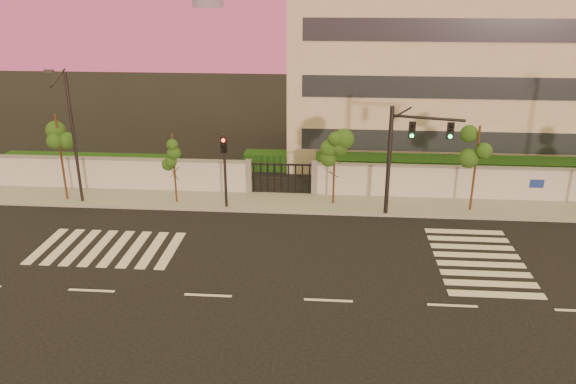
{
  "coord_description": "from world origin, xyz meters",
  "views": [
    {
      "loc": [
        -0.09,
        -20.02,
        12.24
      ],
      "look_at": [
        -2.13,
        6.0,
        2.45
      ],
      "focal_mm": 35.0,
      "sensor_mm": 36.0,
      "label": 1
    }
  ],
  "objects": [
    {
      "name": "ground",
      "position": [
        0.0,
        0.0,
        0.0
      ],
      "size": [
        120.0,
        120.0,
        0.0
      ],
      "primitive_type": "plane",
      "color": "black",
      "rests_on": "ground"
    },
    {
      "name": "sidewalk",
      "position": [
        0.0,
        10.5,
        0.07
      ],
      "size": [
        60.0,
        3.0,
        0.15
      ],
      "primitive_type": "cube",
      "color": "gray",
      "rests_on": "ground"
    },
    {
      "name": "perimeter_wall",
      "position": [
        0.1,
        12.0,
        1.07
      ],
      "size": [
        60.0,
        0.36,
        2.2
      ],
      "color": "#B7B9BE",
      "rests_on": "ground"
    },
    {
      "name": "hedge_row",
      "position": [
        1.17,
        14.74,
        0.82
      ],
      "size": [
        41.0,
        4.25,
        1.8
      ],
      "color": "black",
      "rests_on": "ground"
    },
    {
      "name": "institutional_building",
      "position": [
        9.0,
        21.99,
        6.16
      ],
      "size": [
        24.4,
        12.4,
        12.25
      ],
      "color": "#BAB19D",
      "rests_on": "ground"
    },
    {
      "name": "road_markings",
      "position": [
        -1.58,
        3.76,
        0.01
      ],
      "size": [
        57.0,
        7.62,
        0.02
      ],
      "color": "silver",
      "rests_on": "ground"
    },
    {
      "name": "street_tree_b",
      "position": [
        -15.59,
        9.96,
        3.87
      ],
      "size": [
        1.59,
        1.27,
        5.26
      ],
      "color": "#382314",
      "rests_on": "ground"
    },
    {
      "name": "street_tree_c",
      "position": [
        -8.97,
        9.98,
        3.15
      ],
      "size": [
        1.31,
        1.04,
        4.28
      ],
      "color": "#382314",
      "rests_on": "ground"
    },
    {
      "name": "street_tree_d",
      "position": [
        0.18,
        10.54,
        3.29
      ],
      "size": [
        1.58,
        1.26,
        4.47
      ],
      "color": "#382314",
      "rests_on": "ground"
    },
    {
      "name": "street_tree_e",
      "position": [
        7.92,
        10.11,
        3.7
      ],
      "size": [
        1.57,
        1.25,
        5.02
      ],
      "color": "#382314",
      "rests_on": "ground"
    },
    {
      "name": "traffic_signal_main",
      "position": [
        3.86,
        9.24,
        3.9
      ],
      "size": [
        3.86,
        1.1,
        6.17
      ],
      "rotation": [
        0.0,
        0.0,
        -0.25
      ],
      "color": "black",
      "rests_on": "ground"
    },
    {
      "name": "traffic_signal_secondary",
      "position": [
        -5.95,
        9.47,
        2.81
      ],
      "size": [
        0.34,
        0.34,
        4.42
      ],
      "rotation": [
        0.0,
        0.0,
        -0.05
      ],
      "color": "black",
      "rests_on": "ground"
    },
    {
      "name": "streetlight_west",
      "position": [
        -14.59,
        9.55,
        4.35
      ],
      "size": [
        0.48,
        1.93,
        8.04
      ],
      "color": "black",
      "rests_on": "ground"
    }
  ]
}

